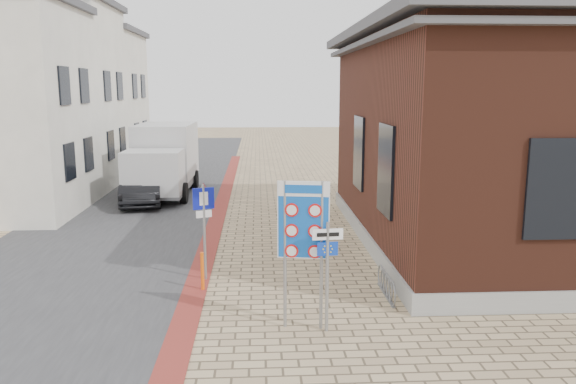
{
  "coord_description": "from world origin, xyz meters",
  "views": [
    {
      "loc": [
        -0.4,
        -10.49,
        4.95
      ],
      "look_at": [
        0.38,
        4.17,
        2.2
      ],
      "focal_mm": 35.0,
      "sensor_mm": 36.0,
      "label": 1
    }
  ],
  "objects_px": {
    "border_sign": "(303,223)",
    "bollard": "(202,271)",
    "box_truck": "(164,159)",
    "parking_sign": "(204,216)",
    "sedan": "(141,185)",
    "essen_sign": "(327,260)"
  },
  "relations": [
    {
      "from": "border_sign",
      "to": "bollard",
      "type": "xyz_separation_m",
      "value": [
        -2.3,
        2.3,
        -1.76
      ]
    },
    {
      "from": "box_truck",
      "to": "parking_sign",
      "type": "height_order",
      "value": "box_truck"
    },
    {
      "from": "box_truck",
      "to": "border_sign",
      "type": "xyz_separation_m",
      "value": [
        5.27,
        -14.99,
        0.57
      ]
    },
    {
      "from": "sedan",
      "to": "parking_sign",
      "type": "height_order",
      "value": "parking_sign"
    },
    {
      "from": "sedan",
      "to": "essen_sign",
      "type": "distance_m",
      "value": 14.84
    },
    {
      "from": "box_truck",
      "to": "border_sign",
      "type": "height_order",
      "value": "box_truck"
    },
    {
      "from": "border_sign",
      "to": "bollard",
      "type": "bearing_deg",
      "value": 144.56
    },
    {
      "from": "bollard",
      "to": "border_sign",
      "type": "bearing_deg",
      "value": -45.0
    },
    {
      "from": "sedan",
      "to": "parking_sign",
      "type": "xyz_separation_m",
      "value": [
        3.66,
        -10.09,
        0.95
      ]
    },
    {
      "from": "essen_sign",
      "to": "parking_sign",
      "type": "height_order",
      "value": "parking_sign"
    },
    {
      "from": "sedan",
      "to": "box_truck",
      "type": "height_order",
      "value": "box_truck"
    },
    {
      "from": "sedan",
      "to": "parking_sign",
      "type": "bearing_deg",
      "value": -79.37
    },
    {
      "from": "sedan",
      "to": "bollard",
      "type": "relative_size",
      "value": 4.8
    },
    {
      "from": "bollard",
      "to": "essen_sign",
      "type": "bearing_deg",
      "value": -42.04
    },
    {
      "from": "box_truck",
      "to": "essen_sign",
      "type": "distance_m",
      "value": 16.24
    },
    {
      "from": "parking_sign",
      "to": "border_sign",
      "type": "bearing_deg",
      "value": -74.31
    },
    {
      "from": "parking_sign",
      "to": "bollard",
      "type": "bearing_deg",
      "value": -111.19
    },
    {
      "from": "border_sign",
      "to": "sedan",
      "type": "bearing_deg",
      "value": 123.93
    },
    {
      "from": "parking_sign",
      "to": "bollard",
      "type": "relative_size",
      "value": 2.59
    },
    {
      "from": "parking_sign",
      "to": "bollard",
      "type": "xyz_separation_m",
      "value": [
        0.0,
        -0.77,
        -1.23
      ]
    },
    {
      "from": "sedan",
      "to": "border_sign",
      "type": "height_order",
      "value": "border_sign"
    },
    {
      "from": "box_truck",
      "to": "sedan",
      "type": "bearing_deg",
      "value": -109.47
    }
  ]
}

